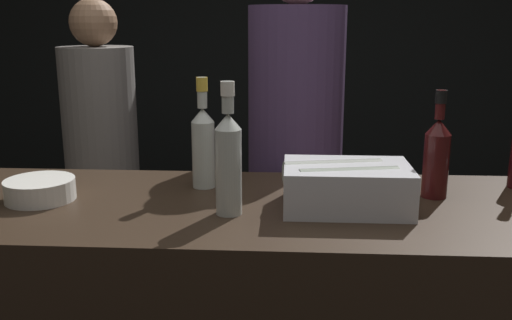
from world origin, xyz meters
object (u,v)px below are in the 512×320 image
(ice_bin_with_bottles, at_px, (345,185))
(white_wine_bottle, at_px, (228,158))
(person_blond_tee, at_px, (102,159))
(person_in_hoodie, at_px, (295,161))
(bowl_white, at_px, (40,189))
(red_wine_bottle_black_foil, at_px, (437,154))
(rose_wine_bottle, at_px, (203,142))

(ice_bin_with_bottles, relative_size, white_wine_bottle, 0.99)
(white_wine_bottle, distance_m, person_blond_tee, 1.33)
(person_in_hoodie, relative_size, person_blond_tee, 1.10)
(bowl_white, relative_size, red_wine_bottle_black_foil, 0.63)
(bowl_white, distance_m, red_wine_bottle_black_foil, 1.16)
(bowl_white, xyz_separation_m, white_wine_bottle, (0.56, -0.09, 0.12))
(white_wine_bottle, xyz_separation_m, person_blond_tee, (-0.71, 1.08, -0.28))
(red_wine_bottle_black_foil, bearing_deg, rose_wine_bottle, 174.99)
(white_wine_bottle, bearing_deg, person_blond_tee, 123.43)
(rose_wine_bottle, distance_m, red_wine_bottle_black_foil, 0.70)
(white_wine_bottle, xyz_separation_m, person_in_hoodie, (0.18, 0.72, -0.18))
(ice_bin_with_bottles, relative_size, bowl_white, 1.77)
(ice_bin_with_bottles, xyz_separation_m, person_in_hoodie, (-0.13, 0.65, -0.10))
(bowl_white, distance_m, person_in_hoodie, 0.98)
(red_wine_bottle_black_foil, bearing_deg, ice_bin_with_bottles, -156.02)
(bowl_white, bearing_deg, person_blond_tee, 98.68)
(bowl_white, bearing_deg, person_in_hoodie, 40.37)
(rose_wine_bottle, bearing_deg, red_wine_bottle_black_foil, -5.01)
(ice_bin_with_bottles, relative_size, person_blond_tee, 0.21)
(red_wine_bottle_black_foil, bearing_deg, white_wine_bottle, -162.41)
(rose_wine_bottle, xyz_separation_m, red_wine_bottle_black_foil, (0.70, -0.06, -0.01))
(rose_wine_bottle, xyz_separation_m, person_in_hoodie, (0.29, 0.47, -0.17))
(bowl_white, bearing_deg, white_wine_bottle, -8.71)
(person_in_hoodie, bearing_deg, rose_wine_bottle, 77.40)
(bowl_white, bearing_deg, ice_bin_with_bottles, -1.33)
(white_wine_bottle, bearing_deg, rose_wine_bottle, 112.99)
(person_in_hoodie, bearing_deg, ice_bin_with_bottles, 120.46)
(ice_bin_with_bottles, relative_size, red_wine_bottle_black_foil, 1.12)
(white_wine_bottle, relative_size, rose_wine_bottle, 1.04)
(ice_bin_with_bottles, distance_m, white_wine_bottle, 0.34)
(rose_wine_bottle, bearing_deg, ice_bin_with_bottles, -23.38)
(bowl_white, bearing_deg, red_wine_bottle_black_foil, 5.02)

